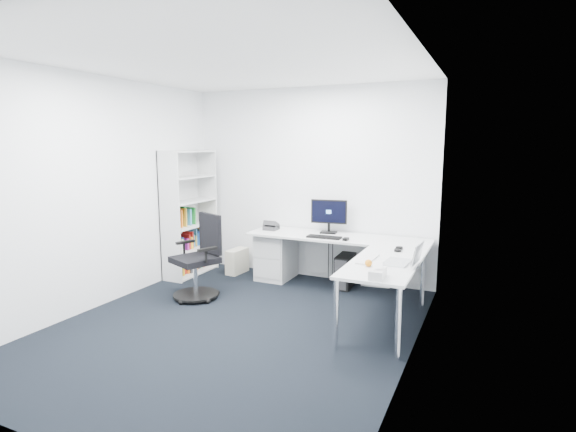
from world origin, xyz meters
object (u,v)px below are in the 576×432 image
at_px(bookshelf, 189,213).
at_px(monitor, 329,216).
at_px(task_chair, 195,257).
at_px(laptop, 397,252).
at_px(l_desk, 328,268).

relative_size(bookshelf, monitor, 3.70).
distance_m(task_chair, laptop, 2.48).
height_order(bookshelf, monitor, bookshelf).
distance_m(l_desk, bookshelf, 2.25).
relative_size(l_desk, bookshelf, 1.32).
xyz_separation_m(bookshelf, task_chair, (0.71, -0.86, -0.39)).
bearing_deg(bookshelf, laptop, -13.50).
bearing_deg(task_chair, bookshelf, 152.96).
xyz_separation_m(l_desk, laptop, (1.00, -0.71, 0.48)).
relative_size(task_chair, laptop, 3.04).
bearing_deg(monitor, task_chair, -143.40).
height_order(task_chair, laptop, task_chair).
height_order(l_desk, task_chair, task_chair).
relative_size(task_chair, monitor, 2.13).
distance_m(bookshelf, task_chair, 1.18).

